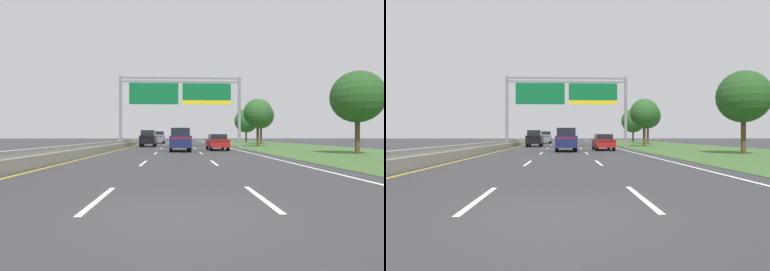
{
  "view_description": "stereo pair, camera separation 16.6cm",
  "coord_description": "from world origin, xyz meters",
  "views": [
    {
      "loc": [
        -0.08,
        -5.46,
        1.44
      ],
      "look_at": [
        1.39,
        25.06,
        1.44
      ],
      "focal_mm": 28.55,
      "sensor_mm": 36.0,
      "label": 1
    },
    {
      "loc": [
        0.08,
        -5.47,
        1.44
      ],
      "look_at": [
        1.39,
        25.06,
        1.44
      ],
      "focal_mm": 28.55,
      "sensor_mm": 36.0,
      "label": 2
    }
  ],
  "objects": [
    {
      "name": "ground_plane",
      "position": [
        0.0,
        35.0,
        0.0
      ],
      "size": [
        220.0,
        220.0,
        0.0
      ],
      "primitive_type": "plane",
      "color": "#333335"
    },
    {
      "name": "pickup_truck_grey",
      "position": [
        -3.47,
        51.04,
        1.07
      ],
      "size": [
        2.03,
        5.41,
        2.2
      ],
      "rotation": [
        0.0,
        0.0,
        1.58
      ],
      "color": "slate",
      "rests_on": "ground"
    },
    {
      "name": "car_black_left_lane_suv",
      "position": [
        -3.84,
        34.34,
        1.1
      ],
      "size": [
        1.94,
        4.72,
        2.11
      ],
      "rotation": [
        0.0,
        0.0,
        1.58
      ],
      "color": "black",
      "rests_on": "ground"
    },
    {
      "name": "roadside_tree_mid",
      "position": [
        10.39,
        33.79,
        4.36
      ],
      "size": [
        3.71,
        3.71,
        6.23
      ],
      "color": "#4C3823",
      "rests_on": "ground"
    },
    {
      "name": "roadside_tree_distant",
      "position": [
        14.71,
        59.43,
        4.59
      ],
      "size": [
        5.05,
        5.05,
        7.13
      ],
      "color": "#4C3823",
      "rests_on": "ground"
    },
    {
      "name": "overhead_sign_gantry",
      "position": [
        0.3,
        32.14,
        6.24
      ],
      "size": [
        15.06,
        0.42,
        8.78
      ],
      "color": "gray",
      "rests_on": "ground"
    },
    {
      "name": "lane_striping",
      "position": [
        0.0,
        34.54,
        0.0
      ],
      "size": [
        11.96,
        106.0,
        0.01
      ],
      "color": "white",
      "rests_on": "ground"
    },
    {
      "name": "roadside_tree_far",
      "position": [
        14.19,
        45.89,
        4.81
      ],
      "size": [
        4.34,
        4.34,
        6.99
      ],
      "color": "#4C3823",
      "rests_on": "ground"
    },
    {
      "name": "roadside_tree_near",
      "position": [
        13.82,
        17.44,
        4.42
      ],
      "size": [
        3.99,
        3.99,
        6.43
      ],
      "color": "#4C3823",
      "rests_on": "ground"
    },
    {
      "name": "grass_verge_right",
      "position": [
        13.95,
        35.0,
        0.01
      ],
      "size": [
        14.0,
        110.0,
        0.02
      ],
      "primitive_type": "cube",
      "color": "#3D602D",
      "rests_on": "ground"
    },
    {
      "name": "car_navy_centre_lane_suv",
      "position": [
        0.17,
        22.45,
        1.1
      ],
      "size": [
        1.95,
        4.72,
        2.11
      ],
      "rotation": [
        0.0,
        0.0,
        1.58
      ],
      "color": "#161E47",
      "rests_on": "ground"
    },
    {
      "name": "car_red_right_lane_sedan",
      "position": [
        3.85,
        24.47,
        0.82
      ],
      "size": [
        1.9,
        4.43,
        1.57
      ],
      "rotation": [
        0.0,
        0.0,
        1.59
      ],
      "color": "maroon",
      "rests_on": "ground"
    },
    {
      "name": "median_barrier_concrete",
      "position": [
        -6.6,
        35.0,
        0.35
      ],
      "size": [
        0.6,
        110.0,
        0.85
      ],
      "color": "#A8A399",
      "rests_on": "ground"
    }
  ]
}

